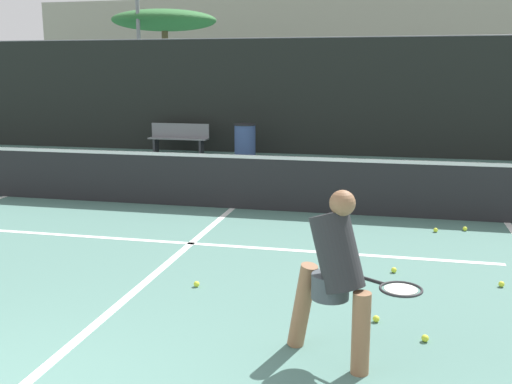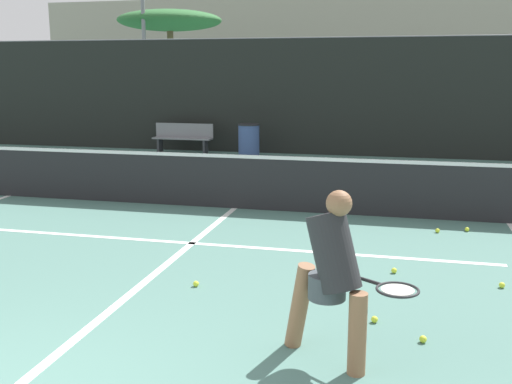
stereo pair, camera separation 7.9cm
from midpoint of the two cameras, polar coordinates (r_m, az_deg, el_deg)
name	(u,v)px [view 1 (the left image)]	position (r m, az deg, el deg)	size (l,w,h in m)	color
court_service_line	(191,243)	(8.43, -6.48, -4.89)	(8.25, 0.10, 0.01)	white
court_center_mark	(164,266)	(7.53, -9.04, -6.99)	(0.10, 6.48, 0.01)	white
net	(232,180)	(10.38, -2.48, 1.19)	(11.09, 0.09, 1.07)	slate
fence_back	(298,97)	(17.17, 3.85, 9.04)	(24.00, 0.06, 3.27)	black
player_practicing	(336,271)	(4.91, 7.13, -7.49)	(1.21, 0.62, 1.47)	#8C6042
tennis_ball_scattered_0	(501,284)	(7.28, 22.05, -8.14)	(0.07, 0.07, 0.07)	#D1E033
tennis_ball_scattered_1	(394,270)	(7.38, 12.70, -7.26)	(0.07, 0.07, 0.07)	#D1E033
tennis_ball_scattered_2	(436,230)	(9.33, 16.51, -3.49)	(0.07, 0.07, 0.07)	#D1E033
tennis_ball_scattered_3	(376,319)	(5.98, 10.99, -11.77)	(0.07, 0.07, 0.07)	#D1E033
tennis_ball_scattered_5	(197,284)	(6.80, -6.02, -8.71)	(0.07, 0.07, 0.07)	#D1E033
tennis_ball_scattered_6	(425,338)	(5.68, 15.41, -13.28)	(0.07, 0.07, 0.07)	#D1E033
tennis_ball_scattered_7	(465,229)	(9.54, 19.05, -3.33)	(0.07, 0.07, 0.07)	#D1E033
courtside_bench	(179,137)	(17.46, -7.46, 5.20)	(1.75, 0.40, 0.86)	slate
trash_bin	(245,141)	(16.54, -1.19, 4.92)	(0.61, 0.61, 0.93)	#384C7F
parked_car	(381,124)	(20.38, 11.71, 6.38)	(1.70, 4.39, 1.47)	#B7B7BC
tree_west	(164,21)	(27.49, -8.80, 15.76)	(4.56, 4.56, 4.94)	brown
building_far	(347,56)	(34.49, 8.62, 12.71)	(36.00, 2.40, 6.29)	gray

